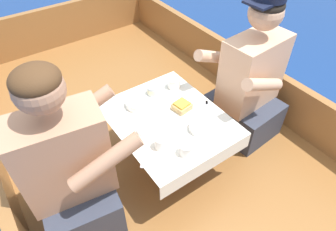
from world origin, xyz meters
The scene contains 20 objects.
ground_plane centered at (0.00, 0.00, 0.00)m, with size 60.00×60.00×0.00m, color navy.
boat_deck centered at (0.00, 0.00, 0.15)m, with size 1.91×3.73×0.29m, color brown.
gunwale_port centered at (-0.92, 0.00, 0.47)m, with size 0.06×3.73×0.35m, color #936033.
gunwale_starboard centered at (0.92, 0.00, 0.47)m, with size 0.06×3.73×0.35m, color #936033.
bow_coaming centered at (0.00, 1.84, 0.49)m, with size 1.79×0.06×0.40m, color #936033.
cockpit_table centered at (0.00, -0.02, 0.63)m, with size 0.60×0.72×0.38m.
person_port centered at (-0.60, -0.06, 0.69)m, with size 0.56×0.50×0.98m.
person_starboard centered at (0.60, -0.07, 0.69)m, with size 0.54×0.47×1.00m.
plate_sandwich centered at (0.10, -0.01, 0.68)m, with size 0.19×0.19×0.01m.
plate_bread centered at (-0.11, -0.03, 0.68)m, with size 0.18×0.18×0.01m.
sandwich centered at (0.10, -0.01, 0.71)m, with size 0.11×0.10×0.05m.
bowl_port_near centered at (0.09, -0.19, 0.70)m, with size 0.12×0.12×0.04m.
bowl_starboard_near centered at (-0.09, 0.17, 0.70)m, with size 0.14×0.14×0.04m.
coffee_cup_port centered at (-0.15, -0.18, 0.71)m, with size 0.09×0.07×0.07m.
coffee_cup_starboard centered at (-0.08, -0.29, 0.71)m, with size 0.09×0.07×0.06m.
coffee_cup_center centered at (0.20, 0.19, 0.71)m, with size 0.11×0.08×0.07m.
tin_can centered at (0.05, 0.22, 0.70)m, with size 0.07×0.07×0.05m.
utensil_knife_starboard centered at (0.00, 0.10, 0.68)m, with size 0.05×0.17×0.00m.
utensil_fork_port centered at (0.24, -0.09, 0.68)m, with size 0.12×0.15×0.00m.
utensil_spoon_center centered at (-0.27, -0.26, 0.68)m, with size 0.14×0.12×0.01m.
Camera 1 is at (-0.72, -1.03, 1.86)m, focal length 32.00 mm.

